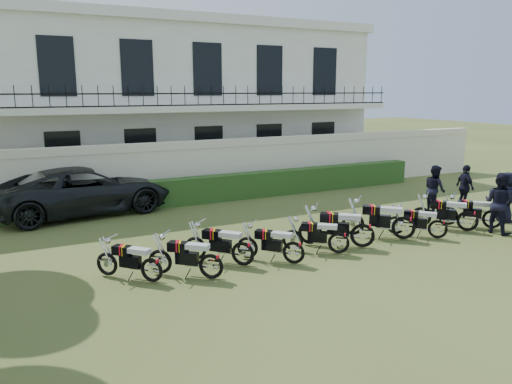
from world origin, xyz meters
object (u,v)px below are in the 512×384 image
Objects in this scene: motorcycle_0 at (151,264)px; officer_1 at (499,203)px; officer_5 at (465,187)px; motorcycle_7 at (438,225)px; officer_3 at (506,197)px; motorcycle_1 at (211,260)px; motorcycle_2 at (243,248)px; motorcycle_5 at (363,230)px; motorcycle_8 at (468,216)px; motorcycle_9 at (493,214)px; motorcycle_3 at (294,247)px; motorcycle_4 at (339,238)px; motorcycle_6 at (404,222)px; officer_4 at (435,189)px; suv at (85,190)px.

officer_1 is at bearing -47.47° from motorcycle_0.
motorcycle_7 is at bearing 136.99° from officer_5.
officer_3 is (11.73, 0.02, 0.38)m from motorcycle_0.
motorcycle_2 is (1.01, 0.46, 0.01)m from motorcycle_1.
motorcycle_5 is (4.53, 0.28, 0.06)m from motorcycle_1.
officer_1 reaches higher than motorcycle_8.
motorcycle_0 is 10.61m from motorcycle_9.
motorcycle_3 is (3.45, -0.40, 0.01)m from motorcycle_0.
officer_1 is (10.38, -0.77, 0.48)m from motorcycle_0.
motorcycle_4 is 2.41m from motorcycle_6.
motorcycle_7 is 0.96× the size of motorcycle_9.
motorcycle_8 is 0.84× the size of officer_1.
officer_4 reaches higher than motorcycle_3.
officer_1 reaches higher than motorcycle_4.
motorcycle_8 reaches higher than motorcycle_4.
motorcycle_8 is at bearing 173.86° from officer_4.
motorcycle_3 is 0.73× the size of officer_1.
motorcycle_1 is 0.85× the size of motorcycle_5.
motorcycle_3 is at bearing -49.93° from motorcycle_0.
motorcycle_0 is 12.13m from officer_5.
motorcycle_7 is 0.80× the size of officer_4.
suv is (-2.60, 7.34, 0.35)m from motorcycle_2.
motorcycle_9 is at bearing -46.38° from motorcycle_2.
suv reaches higher than motorcycle_7.
motorcycle_3 is at bearing -161.78° from suv.
suv is 13.45m from officer_1.
motorcycle_5 is at bearing -46.00° from motorcycle_2.
officer_4 reaches higher than officer_3.
officer_1 is at bearing -59.14° from motorcycle_5.
motorcycle_1 is at bearing 132.18° from motorcycle_5.
motorcycle_2 is 1.06× the size of motorcycle_7.
motorcycle_8 is 0.92× the size of officer_4.
motorcycle_5 is 1.54m from motorcycle_6.
motorcycle_4 is 0.88m from motorcycle_5.
motorcycle_7 is at bearing -48.58° from motorcycle_1.
motorcycle_0 is at bearing 76.64° from officer_1.
motorcycle_2 is 0.24× the size of suv.
suv is at bearing 53.09° from motorcycle_1.
officer_1 is 1.14× the size of officer_5.
officer_4 reaches higher than motorcycle_7.
suv is 14.13m from officer_3.
motorcycle_4 is 5.68m from motorcycle_9.
motorcycle_8 is 2.12m from officer_3.
motorcycle_1 reaches higher than motorcycle_0.
motorcycle_7 is at bearing 116.39° from officer_3.
motorcycle_8 is at bearing -51.44° from motorcycle_4.
officer_5 is at bearing -28.90° from motorcycle_3.
officer_1 is (0.72, -0.47, 0.42)m from motorcycle_8.
officer_4 is (-0.01, 2.38, 0.37)m from motorcycle_9.
suv is at bearing 99.04° from motorcycle_9.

